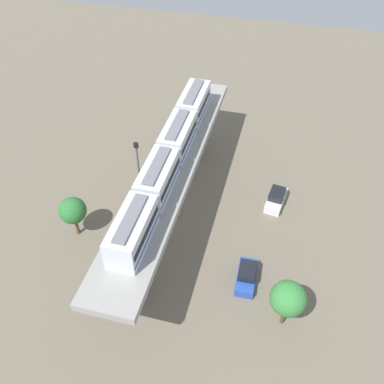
% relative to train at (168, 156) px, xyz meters
% --- Properties ---
extents(ground_plane, '(120.00, 120.00, 0.00)m').
position_rel_train_xyz_m(ground_plane, '(0.00, 0.44, -8.63)').
color(ground_plane, '#706654').
extents(viaduct, '(5.20, 35.80, 7.10)m').
position_rel_train_xyz_m(viaduct, '(0.00, 0.44, -3.05)').
color(viaduct, '#999691').
rests_on(viaduct, ground).
extents(train, '(2.64, 27.45, 3.24)m').
position_rel_train_xyz_m(train, '(0.00, 0.00, 0.00)').
color(train, silver).
rests_on(train, viaduct).
extents(parked_car_blue, '(1.92, 4.25, 1.76)m').
position_rel_train_xyz_m(parked_car_blue, '(9.81, -6.73, -7.89)').
color(parked_car_blue, '#284CB7').
rests_on(parked_car_blue, ground).
extents(parked_car_white, '(2.38, 4.41, 1.76)m').
position_rel_train_xyz_m(parked_car_white, '(11.44, 5.01, -7.89)').
color(parked_car_white, white).
rests_on(parked_car_white, ground).
extents(tree_near_viaduct, '(3.22, 3.22, 5.48)m').
position_rel_train_xyz_m(tree_near_viaduct, '(13.75, -10.47, -4.80)').
color(tree_near_viaduct, brown).
rests_on(tree_near_viaduct, ground).
extents(tree_mid_lot, '(2.92, 2.92, 5.01)m').
position_rel_train_xyz_m(tree_mid_lot, '(-9.12, -5.17, -5.11)').
color(tree_mid_lot, brown).
rests_on(tree_mid_lot, ground).
extents(signal_post, '(0.44, 0.28, 9.70)m').
position_rel_train_xyz_m(signal_post, '(-3.40, 0.01, -3.26)').
color(signal_post, '#4C4C51').
rests_on(signal_post, ground).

